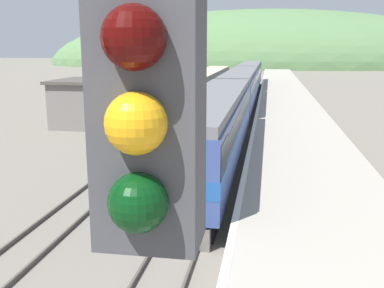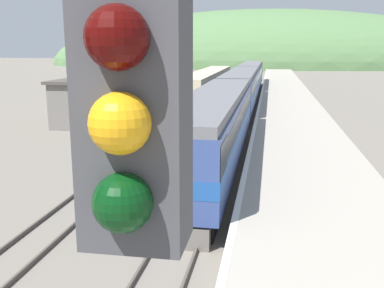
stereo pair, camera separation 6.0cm
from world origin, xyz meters
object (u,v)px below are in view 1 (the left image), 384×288
(express_train_lead_car, at_px, (214,128))
(carriage_third, at_px, (250,76))
(carriage_second, at_px, (241,89))
(siding_train, at_px, (207,85))

(express_train_lead_car, distance_m, carriage_third, 45.45)
(carriage_second, bearing_deg, siding_train, 116.75)
(carriage_third, relative_size, siding_train, 0.74)
(express_train_lead_car, distance_m, carriage_second, 22.59)
(express_train_lead_car, bearing_deg, carriage_second, 90.00)
(express_train_lead_car, height_order, carriage_third, express_train_lead_car)
(express_train_lead_car, relative_size, carriage_third, 0.95)
(express_train_lead_car, height_order, carriage_second, express_train_lead_car)
(carriage_second, bearing_deg, express_train_lead_car, -90.00)
(express_train_lead_car, xyz_separation_m, siding_train, (-4.81, 32.13, -0.42))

